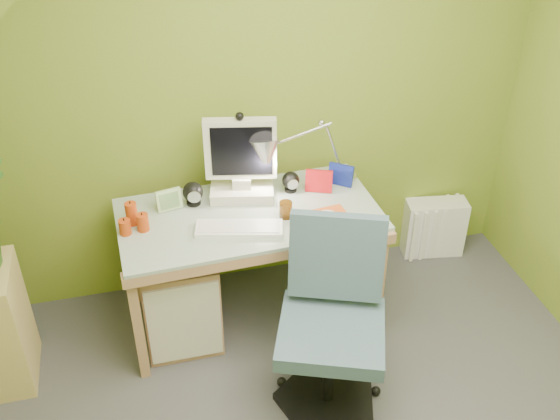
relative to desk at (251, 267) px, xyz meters
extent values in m
cube|color=olive|center=(0.12, 0.42, 0.83)|extent=(3.20, 0.01, 2.40)
cube|color=white|center=(-0.88, -1.18, 1.48)|extent=(1.10, 3.20, 1.10)
cube|color=white|center=(-0.08, -0.14, 0.38)|extent=(0.46, 0.24, 0.02)
cube|color=#D45721|center=(0.38, -0.14, 0.37)|extent=(0.26, 0.20, 0.01)
ellipsoid|color=white|center=(0.38, -0.14, 0.39)|extent=(0.12, 0.09, 0.04)
cylinder|color=brown|center=(0.18, -0.08, 0.41)|extent=(0.08, 0.08, 0.09)
cube|color=red|center=(0.42, 0.12, 0.43)|extent=(0.15, 0.07, 0.13)
cube|color=navy|center=(0.56, 0.16, 0.43)|extent=(0.12, 0.10, 0.12)
cube|color=#B6DB96|center=(-0.40, 0.14, 0.42)|extent=(0.14, 0.05, 0.12)
cube|color=white|center=(1.29, 0.32, -0.17)|extent=(0.41, 0.21, 0.39)
camera|label=1|loc=(-0.53, -2.80, 2.31)|focal=42.00mm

